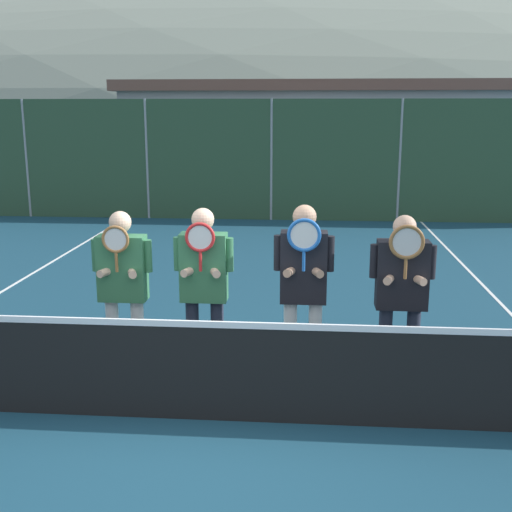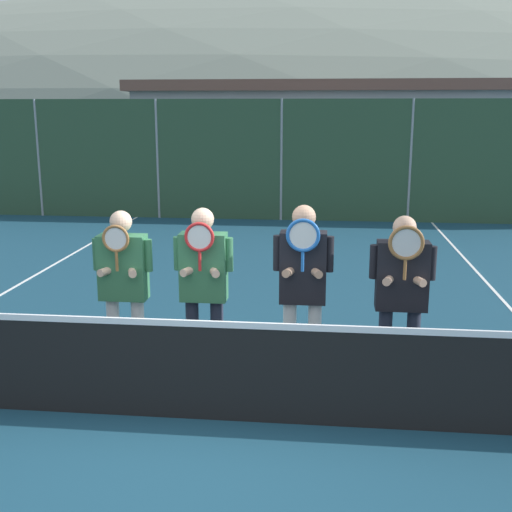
{
  "view_description": "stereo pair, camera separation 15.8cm",
  "coord_description": "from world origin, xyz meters",
  "px_view_note": "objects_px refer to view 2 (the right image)",
  "views": [
    {
      "loc": [
        0.93,
        -5.18,
        2.7
      ],
      "look_at": [
        0.42,
        1.0,
        1.27
      ],
      "focal_mm": 45.0,
      "sensor_mm": 36.0,
      "label": 1
    },
    {
      "loc": [
        1.09,
        -5.16,
        2.7
      ],
      "look_at": [
        0.42,
        1.0,
        1.27
      ],
      "focal_mm": 45.0,
      "sensor_mm": 36.0,
      "label": 2
    }
  ],
  "objects_px": {
    "player_center_left": "(204,280)",
    "player_center_right": "(303,281)",
    "player_rightmost": "(402,288)",
    "car_center": "(452,172)",
    "car_far_left": "(92,168)",
    "car_left_of_center": "(267,169)",
    "player_leftmost": "(123,280)"
  },
  "relations": [
    {
      "from": "player_center_right",
      "to": "car_far_left",
      "type": "bearing_deg",
      "value": 117.87
    },
    {
      "from": "car_center",
      "to": "car_far_left",
      "type": "bearing_deg",
      "value": 179.39
    },
    {
      "from": "player_center_left",
      "to": "car_left_of_center",
      "type": "bearing_deg",
      "value": 92.56
    },
    {
      "from": "player_rightmost",
      "to": "car_left_of_center",
      "type": "bearing_deg",
      "value": 100.69
    },
    {
      "from": "car_far_left",
      "to": "car_center",
      "type": "bearing_deg",
      "value": -0.61
    },
    {
      "from": "car_center",
      "to": "player_leftmost",
      "type": "bearing_deg",
      "value": -113.48
    },
    {
      "from": "player_leftmost",
      "to": "car_center",
      "type": "bearing_deg",
      "value": 66.52
    },
    {
      "from": "player_leftmost",
      "to": "player_center_left",
      "type": "xyz_separation_m",
      "value": [
        0.82,
        -0.02,
        0.03
      ]
    },
    {
      "from": "player_leftmost",
      "to": "player_center_right",
      "type": "distance_m",
      "value": 1.8
    },
    {
      "from": "car_left_of_center",
      "to": "player_leftmost",
      "type": "bearing_deg",
      "value": -90.98
    },
    {
      "from": "player_center_left",
      "to": "player_leftmost",
      "type": "bearing_deg",
      "value": 178.71
    },
    {
      "from": "player_center_left",
      "to": "player_rightmost",
      "type": "distance_m",
      "value": 1.91
    },
    {
      "from": "player_center_left",
      "to": "player_center_right",
      "type": "bearing_deg",
      "value": -2.6
    },
    {
      "from": "player_rightmost",
      "to": "car_left_of_center",
      "type": "distance_m",
      "value": 13.5
    },
    {
      "from": "player_leftmost",
      "to": "player_center_right",
      "type": "bearing_deg",
      "value": -2.0
    },
    {
      "from": "player_rightmost",
      "to": "car_center",
      "type": "bearing_deg",
      "value": 77.53
    },
    {
      "from": "player_center_left",
      "to": "car_far_left",
      "type": "distance_m",
      "value": 14.27
    },
    {
      "from": "car_far_left",
      "to": "car_left_of_center",
      "type": "xyz_separation_m",
      "value": [
        5.32,
        0.25,
        -0.01
      ]
    },
    {
      "from": "player_rightmost",
      "to": "car_center",
      "type": "height_order",
      "value": "car_center"
    },
    {
      "from": "player_center_right",
      "to": "car_center",
      "type": "distance_m",
      "value": 13.46
    },
    {
      "from": "car_far_left",
      "to": "car_left_of_center",
      "type": "distance_m",
      "value": 5.33
    },
    {
      "from": "car_left_of_center",
      "to": "player_center_right",
      "type": "bearing_deg",
      "value": -83.26
    },
    {
      "from": "player_center_left",
      "to": "player_center_right",
      "type": "distance_m",
      "value": 0.98
    },
    {
      "from": "player_leftmost",
      "to": "car_left_of_center",
      "type": "bearing_deg",
      "value": 89.02
    },
    {
      "from": "player_leftmost",
      "to": "player_center_right",
      "type": "relative_size",
      "value": 0.95
    },
    {
      "from": "player_leftmost",
      "to": "player_center_left",
      "type": "height_order",
      "value": "player_center_left"
    },
    {
      "from": "car_center",
      "to": "player_rightmost",
      "type": "bearing_deg",
      "value": -102.47
    },
    {
      "from": "player_center_right",
      "to": "player_rightmost",
      "type": "relative_size",
      "value": 1.05
    },
    {
      "from": "player_center_right",
      "to": "car_far_left",
      "type": "distance_m",
      "value": 14.74
    },
    {
      "from": "car_far_left",
      "to": "car_left_of_center",
      "type": "relative_size",
      "value": 0.93
    },
    {
      "from": "player_center_left",
      "to": "car_left_of_center",
      "type": "height_order",
      "value": "car_left_of_center"
    },
    {
      "from": "player_leftmost",
      "to": "player_center_left",
      "type": "distance_m",
      "value": 0.82
    }
  ]
}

